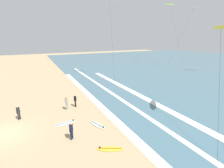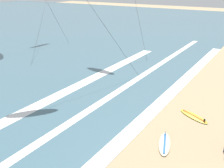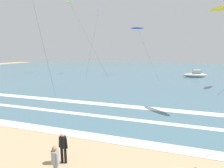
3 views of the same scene
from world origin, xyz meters
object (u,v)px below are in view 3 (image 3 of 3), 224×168
surfer_left_near (63,145)px  kite_lime_far_right (70,3)px  kite_blue_high_right (137,28)px  offshore_boat (195,75)px  surfer_mid_group (55,160)px  kite_white_distant_low (99,10)px

surfer_left_near → kite_lime_far_right: 42.50m
kite_blue_high_right → offshore_boat: (13.54, -1.89, -10.67)m
surfer_left_near → kite_lime_far_right: bearing=119.1°
surfer_mid_group → kite_white_distant_low: (-12.06, 36.50, 14.86)m
surfer_mid_group → offshore_boat: bearing=72.8°
surfer_mid_group → kite_blue_high_right: 39.20m
surfer_mid_group → kite_white_distant_low: size_ratio=0.10×
surfer_mid_group → kite_blue_high_right: bearing=93.7°
kite_lime_far_right → offshore_boat: (30.43, 0.60, -17.22)m
surfer_mid_group → kite_blue_high_right: kite_blue_high_right is taller
kite_blue_high_right → offshore_boat: size_ratio=2.12×
kite_blue_high_right → offshore_boat: bearing=-8.0°
kite_blue_high_right → kite_white_distant_low: kite_white_distant_low is taller
surfer_mid_group → kite_white_distant_low: 41.22m
surfer_left_near → kite_lime_far_right: (-18.99, 34.10, 16.82)m
kite_lime_far_right → kite_blue_high_right: bearing=8.4°
surfer_mid_group → offshore_boat: size_ratio=0.29×
kite_lime_far_right → kite_white_distant_low: bearing=9.8°
surfer_left_near → surfer_mid_group: bearing=-72.3°
kite_blue_high_right → kite_lime_far_right: (-16.89, -2.50, 6.55)m
offshore_boat → kite_lime_far_right: bearing=-178.9°
surfer_left_near → offshore_boat: bearing=71.8°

